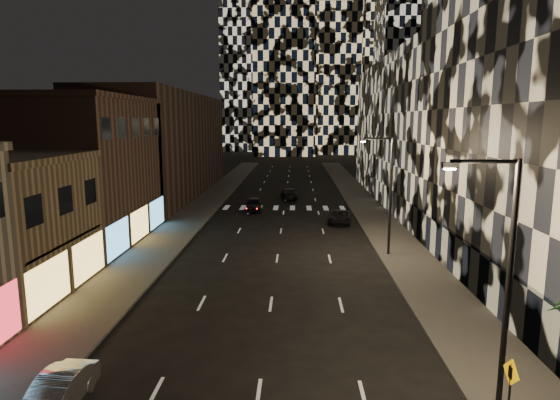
# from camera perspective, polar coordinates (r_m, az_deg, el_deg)

# --- Properties ---
(sidewalk_left) EXTENTS (4.00, 120.00, 0.15)m
(sidewalk_left) POSITION_cam_1_polar(r_m,az_deg,el_deg) (57.43, -9.52, -0.81)
(sidewalk_left) COLOR #47443F
(sidewalk_left) RESTS_ON ground
(sidewalk_right) EXTENTS (4.00, 120.00, 0.15)m
(sidewalk_right) POSITION_cam_1_polar(r_m,az_deg,el_deg) (56.95, 10.62, -0.93)
(sidewalk_right) COLOR #47443F
(sidewalk_right) RESTS_ON ground
(curb_left) EXTENTS (0.20, 120.00, 0.15)m
(curb_left) POSITION_cam_1_polar(r_m,az_deg,el_deg) (57.06, -7.45, -0.83)
(curb_left) COLOR #4C4C47
(curb_left) RESTS_ON ground
(curb_right) EXTENTS (0.20, 120.00, 0.15)m
(curb_right) POSITION_cam_1_polar(r_m,az_deg,el_deg) (56.67, 8.52, -0.92)
(curb_right) COLOR #4C4C47
(curb_right) RESTS_ON ground
(retail_brown) EXTENTS (10.00, 15.00, 12.00)m
(retail_brown) POSITION_cam_1_polar(r_m,az_deg,el_deg) (43.20, -23.29, 3.07)
(retail_brown) COLOR #4F362D
(retail_brown) RESTS_ON ground
(retail_filler_left) EXTENTS (10.00, 40.00, 14.00)m
(retail_filler_left) POSITION_cam_1_polar(r_m,az_deg,el_deg) (67.97, -13.84, 6.53)
(retail_filler_left) COLOR #4F362D
(retail_filler_left) RESTS_ON ground
(midrise_base) EXTENTS (0.60, 25.00, 3.00)m
(midrise_base) POSITION_cam_1_polar(r_m,az_deg,el_deg) (32.99, 21.34, -6.61)
(midrise_base) COLOR #383838
(midrise_base) RESTS_ON ground
(midrise_filler_right) EXTENTS (16.00, 40.00, 18.00)m
(midrise_filler_right) POSITION_cam_1_polar(r_m,az_deg,el_deg) (65.08, 18.75, 7.94)
(midrise_filler_right) COLOR #232326
(midrise_filler_right) RESTS_ON ground
(streetlight_near) EXTENTS (2.55, 0.25, 9.00)m
(streetlight_near) POSITION_cam_1_polar(r_m,az_deg,el_deg) (17.58, 25.46, -7.85)
(streetlight_near) COLOR black
(streetlight_near) RESTS_ON sidewalk_right
(streetlight_far) EXTENTS (2.55, 0.25, 9.00)m
(streetlight_far) POSITION_cam_1_polar(r_m,az_deg,el_deg) (36.38, 12.98, 1.49)
(streetlight_far) COLOR black
(streetlight_far) RESTS_ON sidewalk_right
(car_silver_parked) EXTENTS (1.60, 4.07, 1.32)m
(car_silver_parked) POSITION_cam_1_polar(r_m,az_deg,el_deg) (19.92, -25.60, -20.49)
(car_silver_parked) COLOR #A6A6AB
(car_silver_parked) RESTS_ON ground
(car_dark_midlane) EXTENTS (2.18, 4.72, 1.57)m
(car_dark_midlane) POSITION_cam_1_polar(r_m,az_deg,el_deg) (54.36, -3.24, -0.52)
(car_dark_midlane) COLOR black
(car_dark_midlane) RESTS_ON ground
(car_dark_oncoming) EXTENTS (2.48, 5.20, 1.46)m
(car_dark_oncoming) POSITION_cam_1_polar(r_m,az_deg,el_deg) (62.80, 1.12, 0.82)
(car_dark_oncoming) COLOR black
(car_dark_oncoming) RESTS_ON ground
(car_dark_rightlane) EXTENTS (2.77, 4.93, 1.30)m
(car_dark_rightlane) POSITION_cam_1_polar(r_m,az_deg,el_deg) (48.11, 7.32, -2.08)
(car_dark_rightlane) COLOR black
(car_dark_rightlane) RESTS_ON ground
(ped_sign) EXTENTS (0.12, 0.91, 2.73)m
(ped_sign) POSITION_cam_1_polar(r_m,az_deg,el_deg) (17.72, 26.25, -19.52)
(ped_sign) COLOR black
(ped_sign) RESTS_ON sidewalk_right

